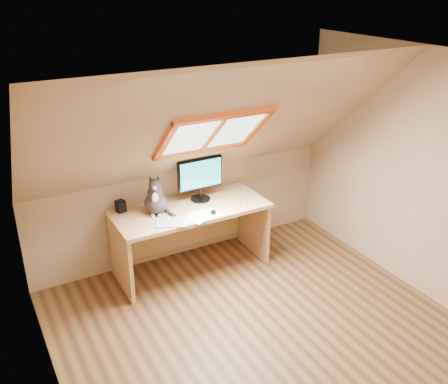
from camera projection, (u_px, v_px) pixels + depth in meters
ground at (269, 339)px, 4.43m from camera, size 3.50×3.50×0.00m
room_shell at (283, 196)px, 3.78m from camera, size 3.52×3.52×2.41m
desk at (188, 224)px, 5.34m from camera, size 1.62×0.71×0.74m
monitor at (200, 177)px, 5.26m from camera, size 0.51×0.22×0.47m
cat at (156, 199)px, 5.02m from camera, size 0.32×0.35×0.43m
desk_speaker at (121, 206)px, 5.08m from camera, size 0.10×0.10×0.12m
graphics_tablet at (172, 222)px, 4.87m from camera, size 0.37×0.33×0.01m
mouse at (213, 212)px, 5.06m from camera, size 0.09×0.12×0.03m
papers at (200, 217)px, 4.98m from camera, size 0.35×0.30×0.01m
cables at (230, 203)px, 5.28m from camera, size 0.51×0.26×0.01m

